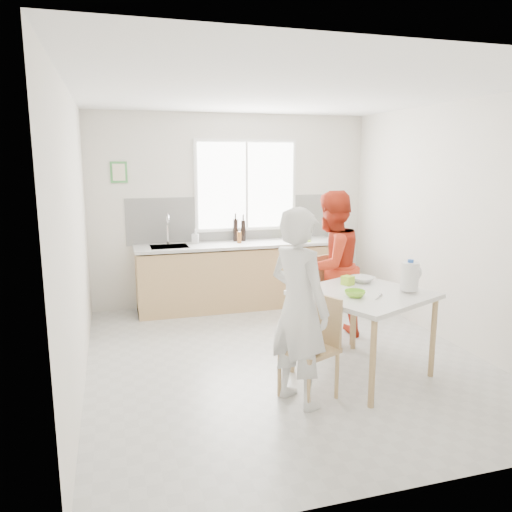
% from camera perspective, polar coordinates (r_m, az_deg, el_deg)
% --- Properties ---
extents(ground, '(4.50, 4.50, 0.00)m').
position_cam_1_polar(ground, '(5.41, 3.18, -11.52)').
color(ground, '#B7B7B2').
rests_on(ground, ground).
extents(room_shell, '(4.50, 4.50, 4.50)m').
position_cam_1_polar(room_shell, '(5.01, 3.38, 6.12)').
color(room_shell, silver).
rests_on(room_shell, ground).
extents(window, '(1.50, 0.06, 1.30)m').
position_cam_1_polar(window, '(7.19, -1.12, 8.06)').
color(window, white).
rests_on(window, room_shell).
extents(backsplash, '(3.00, 0.02, 0.65)m').
position_cam_1_polar(backsplash, '(7.19, -2.67, 4.25)').
color(backsplash, white).
rests_on(backsplash, room_shell).
extents(picture_frame, '(0.22, 0.03, 0.28)m').
position_cam_1_polar(picture_frame, '(6.94, -15.41, 9.22)').
color(picture_frame, '#439347').
rests_on(picture_frame, room_shell).
extents(kitchen_counter, '(2.84, 0.64, 1.37)m').
position_cam_1_polar(kitchen_counter, '(7.06, -2.09, -2.53)').
color(kitchen_counter, tan).
rests_on(kitchen_counter, ground).
extents(dining_table, '(1.43, 1.43, 0.83)m').
position_cam_1_polar(dining_table, '(4.88, 12.19, -5.02)').
color(dining_table, silver).
rests_on(dining_table, ground).
extents(chair_left, '(0.55, 0.55, 0.90)m').
position_cam_1_polar(chair_left, '(4.46, 6.65, -9.77)').
color(chair_left, tan).
rests_on(chair_left, ground).
extents(chair_far, '(0.60, 0.60, 0.99)m').
position_cam_1_polar(chair_far, '(5.70, 7.65, -4.64)').
color(chair_far, tan).
rests_on(chair_far, ground).
extents(person_white, '(0.62, 0.73, 1.70)m').
position_cam_1_polar(person_white, '(4.21, 4.92, -5.91)').
color(person_white, silver).
rests_on(person_white, ground).
extents(person_red, '(1.04, 0.94, 1.73)m').
position_cam_1_polar(person_red, '(5.75, 8.50, -1.22)').
color(person_red, red).
rests_on(person_red, ground).
extents(bowl_green, '(0.25, 0.25, 0.06)m').
position_cam_1_polar(bowl_green, '(4.67, 11.24, -4.24)').
color(bowl_green, '#8BD631').
rests_on(bowl_green, dining_table).
extents(bowl_white, '(0.31, 0.31, 0.06)m').
position_cam_1_polar(bowl_white, '(5.23, 12.07, -2.64)').
color(bowl_white, white).
rests_on(bowl_white, dining_table).
extents(milk_jug, '(0.23, 0.17, 0.29)m').
position_cam_1_polar(milk_jug, '(4.93, 17.21, -2.18)').
color(milk_jug, white).
rests_on(milk_jug, dining_table).
extents(green_box, '(0.13, 0.13, 0.09)m').
position_cam_1_polar(green_box, '(5.09, 10.43, -2.76)').
color(green_box, '#A6D932').
rests_on(green_box, dining_table).
extents(spoon, '(0.12, 0.12, 0.01)m').
position_cam_1_polar(spoon, '(4.67, 13.79, -4.60)').
color(spoon, '#A5A5AA').
rests_on(spoon, dining_table).
extents(cutting_board, '(0.42, 0.37, 0.01)m').
position_cam_1_polar(cutting_board, '(7.20, 4.90, 1.83)').
color(cutting_board, '#8FBE2B').
rests_on(cutting_board, kitchen_counter).
extents(wine_bottle_a, '(0.07, 0.07, 0.32)m').
position_cam_1_polar(wine_bottle_a, '(7.11, -2.36, 2.99)').
color(wine_bottle_a, black).
rests_on(wine_bottle_a, kitchen_counter).
extents(wine_bottle_b, '(0.07, 0.07, 0.30)m').
position_cam_1_polar(wine_bottle_b, '(7.13, -1.47, 2.94)').
color(wine_bottle_b, black).
rests_on(wine_bottle_b, kitchen_counter).
extents(jar_amber, '(0.06, 0.06, 0.16)m').
position_cam_1_polar(jar_amber, '(6.95, -1.93, 2.15)').
color(jar_amber, brown).
rests_on(jar_amber, kitchen_counter).
extents(soap_bottle, '(0.11, 0.12, 0.20)m').
position_cam_1_polar(soap_bottle, '(6.96, -6.96, 2.24)').
color(soap_bottle, '#999999').
rests_on(soap_bottle, kitchen_counter).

